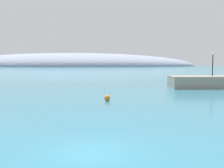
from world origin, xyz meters
name	(u,v)px	position (x,y,z in m)	size (l,w,h in m)	color
water	(91,152)	(0.00, 0.00, 0.00)	(600.00, 600.00, 0.00)	teal
distant_ridge	(72,66)	(-24.47, 247.79, 0.00)	(242.03, 87.86, 25.31)	#8E99AD
mooring_buoy_orange	(107,98)	(1.35, 16.03, 0.31)	(0.62, 0.62, 0.62)	orange
harbor_lamp_post	(213,61)	(18.74, 29.53, 4.23)	(0.36, 0.36, 3.77)	black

